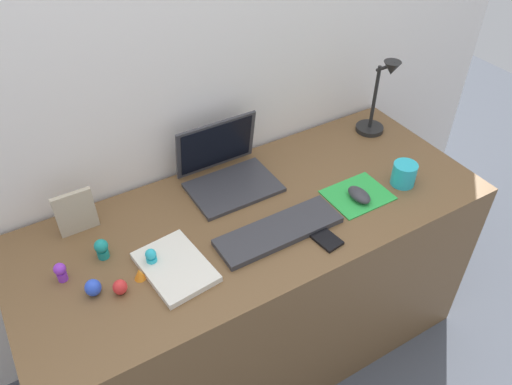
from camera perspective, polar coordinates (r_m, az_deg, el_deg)
ground_plane at (r=2.23m, az=-0.04°, el=-16.55°), size 6.00×6.00×0.00m
back_wall at (r=1.87m, az=-5.81°, el=5.96°), size 2.78×0.05×1.64m
desk at (r=1.93m, az=-0.04°, el=-10.51°), size 1.58×0.65×0.74m
laptop at (r=1.77m, az=-3.31°, el=2.77°), size 0.30×0.25×0.21m
keyboard at (r=1.59m, az=2.60°, el=-4.32°), size 0.41×0.13×0.02m
mousepad at (r=1.77m, az=11.34°, el=-0.27°), size 0.21×0.17×0.00m
mouse at (r=1.74m, az=11.52°, el=-0.27°), size 0.06×0.10×0.03m
cell_phone at (r=1.59m, az=7.47°, el=-4.88°), size 0.08×0.13×0.01m
desk_lamp at (r=2.02m, az=13.68°, el=10.12°), size 0.11×0.15×0.32m
notebook_pad at (r=1.51m, az=-9.06°, el=-8.27°), size 0.19×0.26×0.02m
picture_frame at (r=1.65m, az=-19.61°, el=-2.13°), size 0.12×0.02×0.15m
coffee_mug at (r=1.83m, az=16.29°, el=2.00°), size 0.08×0.08×0.08m
toy_figurine_red at (r=1.47m, az=-15.03°, el=-10.23°), size 0.04×0.04×0.04m
toy_figurine_teal at (r=1.57m, az=-16.95°, el=-6.03°), size 0.04×0.04×0.07m
toy_figurine_cyan at (r=1.51m, az=-11.68°, el=-7.20°), size 0.03×0.03×0.06m
toy_figurine_orange at (r=1.50m, az=-12.96°, el=-8.91°), size 0.03×0.03×0.04m
toy_figurine_blue at (r=1.49m, az=-17.85°, el=-10.14°), size 0.05×0.05×0.05m
toy_figurine_purple at (r=1.55m, az=-21.11°, el=-8.28°), size 0.03×0.03×0.06m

